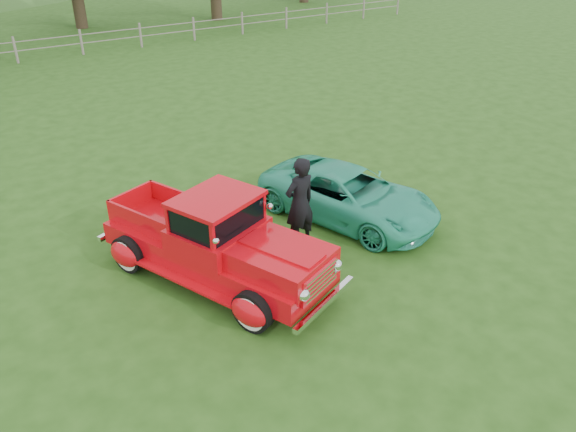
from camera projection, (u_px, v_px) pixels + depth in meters
ground at (279, 311)px, 10.06m from camera, size 140.00×140.00×0.00m
fence_line at (15, 50)px, 25.71m from camera, size 48.00×0.12×1.20m
red_pickup at (217, 242)px, 10.61m from camera, size 3.45×5.28×1.78m
teal_sedan at (349, 195)px, 12.81m from camera, size 3.10×4.62×1.18m
man at (300, 203)px, 11.55m from camera, size 0.77×0.54×2.01m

